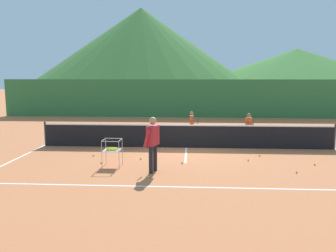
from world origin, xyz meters
name	(u,v)px	position (x,y,z in m)	size (l,w,h in m)	color
ground_plane	(186,148)	(0.00, 0.00, 0.00)	(120.00, 120.00, 0.00)	#C67042
line_baseline_near	(184,187)	(0.00, -5.21, 0.00)	(12.21, 0.08, 0.01)	white
line_baseline_far	(187,127)	(0.00, 5.83, 0.00)	(12.21, 0.08, 0.01)	white
line_sideline_west	(43,146)	(-6.10, 0.00, 0.00)	(0.08, 11.04, 0.01)	white
line_service_center	(186,148)	(0.00, 0.00, 0.00)	(0.08, 5.20, 0.01)	white
tennis_net	(186,136)	(0.00, 0.00, 0.50)	(12.07, 0.08, 1.05)	#333338
instructor	(153,139)	(-1.00, -3.76, 1.04)	(0.47, 0.85, 1.73)	black
student_0	(192,122)	(0.24, 2.72, 0.74)	(0.40, 0.61, 1.23)	silver
student_1	(249,123)	(2.94, 2.36, 0.72)	(0.43, 0.67, 1.20)	black
ball_cart	(112,149)	(-2.41, -3.18, 0.58)	(0.58, 0.58, 0.90)	#B7B7BC
tennis_ball_0	(297,172)	(3.43, -3.63, 0.03)	(0.07, 0.07, 0.07)	yellow
tennis_ball_1	(141,159)	(-1.60, -2.17, 0.03)	(0.07, 0.07, 0.07)	yellow
tennis_ball_2	(248,160)	(2.20, -2.12, 0.03)	(0.07, 0.07, 0.07)	yellow
tennis_ball_3	(148,177)	(-1.08, -4.40, 0.03)	(0.07, 0.07, 0.07)	yellow
tennis_ball_4	(260,155)	(2.75, -1.38, 0.03)	(0.07, 0.07, 0.07)	yellow
tennis_ball_5	(156,159)	(-1.04, -2.20, 0.03)	(0.07, 0.07, 0.07)	yellow
tennis_ball_6	(182,163)	(-0.11, -2.70, 0.03)	(0.07, 0.07, 0.07)	yellow
tennis_ball_7	(101,163)	(-2.87, -2.84, 0.03)	(0.07, 0.07, 0.07)	yellow
tennis_ball_8	(162,149)	(-0.98, -0.41, 0.03)	(0.07, 0.07, 0.07)	yellow
tennis_ball_9	(93,155)	(-3.45, -1.74, 0.03)	(0.07, 0.07, 0.07)	yellow
tennis_ball_10	(315,164)	(4.33, -2.61, 0.03)	(0.07, 0.07, 0.07)	yellow
windscreen_fence	(188,98)	(0.00, 10.69, 1.35)	(26.86, 0.08, 2.71)	#33753D
hill_0	(141,48)	(-11.98, 73.76, 9.71)	(55.85, 55.85, 19.42)	#38702D
hill_1	(296,68)	(29.02, 84.10, 5.10)	(59.94, 59.94, 10.21)	#38702D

